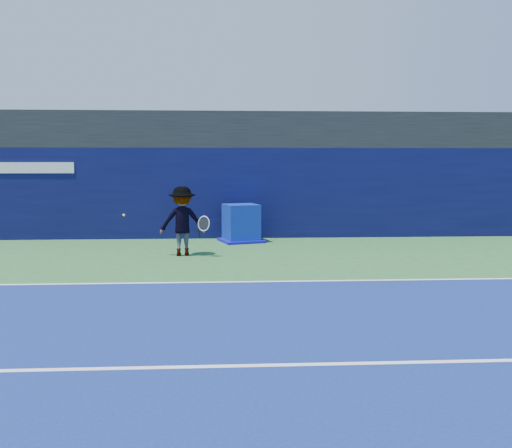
{
  "coord_description": "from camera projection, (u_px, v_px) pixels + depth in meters",
  "views": [
    {
      "loc": [
        0.07,
        -8.84,
        2.53
      ],
      "look_at": [
        0.88,
        5.2,
        1.0
      ],
      "focal_mm": 40.0,
      "sensor_mm": 36.0,
      "label": 1
    }
  ],
  "objects": [
    {
      "name": "baseline",
      "position": [
        220.0,
        282.0,
        12.02
      ],
      "size": [
        24.0,
        0.1,
        0.01
      ],
      "primitive_type": "cube",
      "color": "white",
      "rests_on": "ground"
    },
    {
      "name": "back_wall_assembly",
      "position": [
        221.0,
        193.0,
        19.31
      ],
      "size": [
        36.0,
        1.03,
        3.0
      ],
      "color": "#0A0C3B",
      "rests_on": "ground"
    },
    {
      "name": "equipment_cart",
      "position": [
        241.0,
        225.0,
        18.16
      ],
      "size": [
        1.56,
        1.56,
        1.2
      ],
      "color": "#0B219F",
      "rests_on": "ground"
    },
    {
      "name": "service_line",
      "position": [
        219.0,
        366.0,
        7.06
      ],
      "size": [
        24.0,
        0.1,
        0.01
      ],
      "primitive_type": "cube",
      "color": "white",
      "rests_on": "ground"
    },
    {
      "name": "stadium_band",
      "position": [
        221.0,
        132.0,
        20.07
      ],
      "size": [
        36.0,
        3.0,
        1.2
      ],
      "primitive_type": "cube",
      "color": "black",
      "rests_on": "back_wall_assembly"
    },
    {
      "name": "tennis_ball",
      "position": [
        124.0,
        215.0,
        14.6
      ],
      "size": [
        0.06,
        0.06,
        0.06
      ],
      "color": "#C7E919",
      "rests_on": "ground"
    },
    {
      "name": "ground",
      "position": [
        220.0,
        322.0,
        9.05
      ],
      "size": [
        80.0,
        80.0,
        0.0
      ],
      "primitive_type": "plane",
      "color": "#2D642E",
      "rests_on": "ground"
    },
    {
      "name": "tennis_player",
      "position": [
        182.0,
        221.0,
        15.44
      ],
      "size": [
        1.39,
        0.79,
        1.88
      ],
      "color": "white",
      "rests_on": "ground"
    }
  ]
}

